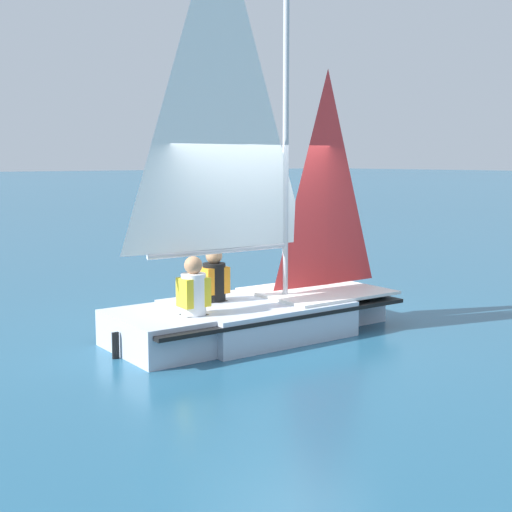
{
  "coord_description": "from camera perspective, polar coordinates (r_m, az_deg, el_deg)",
  "views": [
    {
      "loc": [
        -7.2,
        5.82,
        2.31
      ],
      "look_at": [
        0.0,
        0.0,
        1.05
      ],
      "focal_mm": 50.0,
      "sensor_mm": 36.0,
      "label": 1
    }
  ],
  "objects": [
    {
      "name": "sailboat_main",
      "position": [
        9.36,
        -0.23,
        -2.08
      ],
      "size": [
        1.92,
        4.03,
        5.49
      ],
      "rotation": [
        0.0,
        0.0,
        4.65
      ],
      "color": "#B2BCCC",
      "rests_on": "ground_plane"
    },
    {
      "name": "ground_plane",
      "position": [
        9.54,
        0.0,
        -6.27
      ],
      "size": [
        260.0,
        260.0,
        0.0
      ],
      "primitive_type": "plane",
      "color": "#235675"
    },
    {
      "name": "sailor_helm",
      "position": [
        9.43,
        -3.36,
        -2.52
      ],
      "size": [
        0.32,
        0.35,
        1.16
      ],
      "rotation": [
        0.0,
        0.0,
        4.65
      ],
      "color": "black",
      "rests_on": "ground_plane"
    },
    {
      "name": "sailor_crew",
      "position": [
        8.61,
        -5.01,
        -3.6
      ],
      "size": [
        0.32,
        0.35,
        1.16
      ],
      "rotation": [
        0.0,
        0.0,
        4.65
      ],
      "color": "black",
      "rests_on": "ground_plane"
    }
  ]
}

